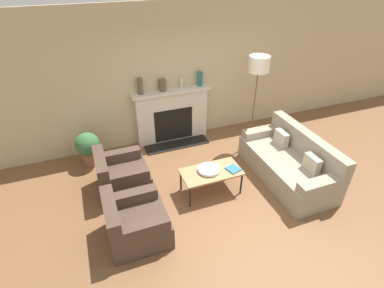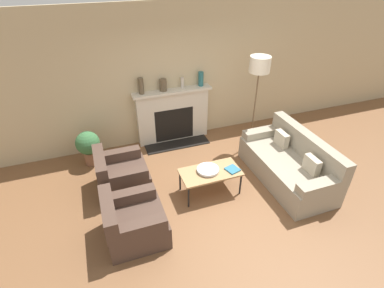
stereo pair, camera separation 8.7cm
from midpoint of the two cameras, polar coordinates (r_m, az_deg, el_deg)
ground_plane at (r=5.25m, az=6.06°, el=-11.04°), size 18.00×18.00×0.00m
wall_back at (r=6.43m, az=-2.54°, el=12.98°), size 18.00×0.06×2.90m
fireplace at (r=6.61m, az=-3.26°, el=5.33°), size 1.69×0.59×1.20m
couch at (r=5.83m, az=18.47°, el=-3.67°), size 0.93×1.97×0.89m
armchair_near at (r=4.60m, az=-10.71°, el=-14.39°), size 0.86×0.85×0.76m
armchair_far at (r=5.47m, az=-13.00°, el=-5.78°), size 0.86×0.85×0.76m
coffee_table at (r=5.18m, az=3.99°, el=-5.56°), size 1.04×0.54×0.45m
bowl at (r=5.15m, az=3.53°, el=-4.88°), size 0.38×0.38×0.05m
book at (r=5.23m, az=8.19°, el=-4.80°), size 0.26×0.26×0.02m
floor_lamp at (r=6.05m, az=13.07°, el=13.38°), size 0.40×0.40×1.98m
mantel_vase_left at (r=6.17m, az=-9.28°, el=10.86°), size 0.11×0.11×0.33m
mantel_vase_center_left at (r=6.27m, az=-5.11°, el=11.13°), size 0.15×0.15×0.25m
mantel_vase_center_right at (r=6.39m, az=-1.46°, el=11.55°), size 0.07×0.07×0.23m
mantel_vase_right at (r=6.51m, az=2.09°, el=12.29°), size 0.11×0.11×0.31m
potted_plant at (r=6.17m, az=-18.80°, el=-0.19°), size 0.46×0.46×0.72m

